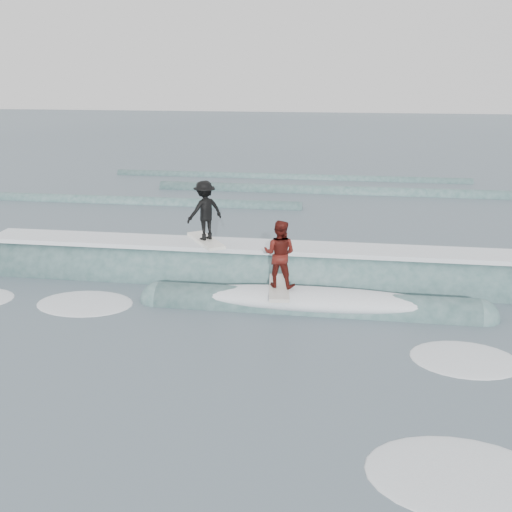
# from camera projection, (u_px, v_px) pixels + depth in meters

# --- Properties ---
(ground) EXTENTS (160.00, 160.00, 0.00)m
(ground) POSITION_uv_depth(u_px,v_px,m) (238.00, 334.00, 14.56)
(ground) COLOR #3F505B
(ground) RESTS_ON ground
(breaking_wave) EXTENTS (22.71, 3.88, 2.19)m
(breaking_wave) POSITION_uv_depth(u_px,v_px,m) (268.00, 282.00, 18.04)
(breaking_wave) COLOR #355959
(breaking_wave) RESTS_ON ground
(surfer_black) EXTENTS (1.59, 1.96, 1.99)m
(surfer_black) POSITION_uv_depth(u_px,v_px,m) (205.00, 212.00, 17.99)
(surfer_black) COLOR white
(surfer_black) RESTS_ON ground
(surfer_red) EXTENTS (1.04, 2.05, 2.00)m
(surfer_red) POSITION_uv_depth(u_px,v_px,m) (279.00, 256.00, 15.75)
(surfer_red) COLOR silver
(surfer_red) RESTS_ON ground
(whitewater) EXTENTS (15.87, 7.91, 0.10)m
(whitewater) POSITION_uv_depth(u_px,v_px,m) (235.00, 357.00, 13.39)
(whitewater) COLOR white
(whitewater) RESTS_ON ground
(far_swells) EXTENTS (35.69, 8.65, 0.80)m
(far_swells) POSITION_uv_depth(u_px,v_px,m) (256.00, 192.00, 31.45)
(far_swells) COLOR #355959
(far_swells) RESTS_ON ground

